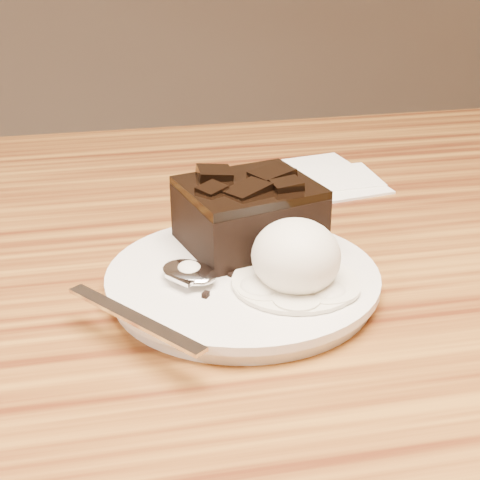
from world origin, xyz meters
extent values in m
cylinder|color=white|center=(0.12, -0.05, 0.76)|extent=(0.21, 0.21, 0.02)
cube|color=black|center=(0.13, 0.00, 0.79)|extent=(0.12, 0.11, 0.05)
ellipsoid|color=#EFE3CD|center=(0.15, -0.08, 0.79)|extent=(0.06, 0.07, 0.05)
cylinder|color=silver|center=(0.15, -0.08, 0.77)|extent=(0.09, 0.09, 0.00)
cube|color=white|center=(0.23, 0.17, 0.75)|extent=(0.15, 0.15, 0.01)
cube|color=black|center=(0.13, -0.03, 0.77)|extent=(0.01, 0.01, 0.00)
cube|color=black|center=(0.11, -0.06, 0.77)|extent=(0.01, 0.01, 0.00)
cube|color=black|center=(0.08, -0.08, 0.77)|extent=(0.01, 0.01, 0.00)
cube|color=black|center=(0.13, -0.07, 0.77)|extent=(0.01, 0.01, 0.00)
camera|label=1|loc=(0.01, -0.56, 1.04)|focal=57.33mm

